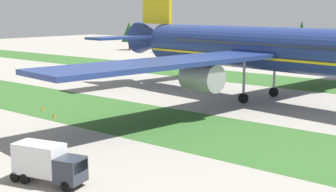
% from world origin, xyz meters
% --- Properties ---
extents(grass_strip_near, '(320.00, 17.59, 0.01)m').
position_xyz_m(grass_strip_near, '(0.00, 34.45, 0.00)').
color(grass_strip_near, '#336028').
rests_on(grass_strip_near, ground).
extents(grass_strip_far, '(320.00, 17.59, 0.01)m').
position_xyz_m(grass_strip_far, '(0.00, 81.64, 0.00)').
color(grass_strip_far, '#336028').
rests_on(grass_strip_far, ground).
extents(airliner, '(69.39, 85.76, 25.18)m').
position_xyz_m(airliner, '(6.32, 58.32, 9.03)').
color(airliner, navy).
rests_on(airliner, ground).
extents(catering_truck, '(7.31, 4.03, 3.58)m').
position_xyz_m(catering_truck, '(9.08, 10.39, 1.95)').
color(catering_truck, '#2D333D').
rests_on(catering_truck, ground).
extents(taxiway_marker_0, '(0.44, 0.44, 0.69)m').
position_xyz_m(taxiway_marker_0, '(-12.09, 27.07, 0.34)').
color(taxiway_marker_0, orange).
rests_on(taxiway_marker_0, ground).
extents(taxiway_marker_1, '(0.44, 0.44, 0.66)m').
position_xyz_m(taxiway_marker_1, '(-18.00, 29.36, 0.33)').
color(taxiway_marker_1, orange).
rests_on(taxiway_marker_1, ground).
extents(distant_tree_line, '(183.55, 9.74, 12.45)m').
position_xyz_m(distant_tree_line, '(-8.10, 122.55, 6.96)').
color(distant_tree_line, '#4C3823').
rests_on(distant_tree_line, ground).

